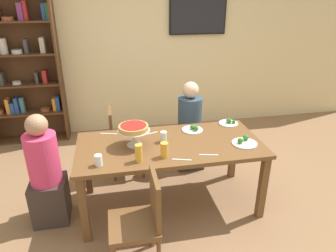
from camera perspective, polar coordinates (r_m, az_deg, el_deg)
The scene contains 22 objects.
ground_plane at distance 3.50m, azimuth 0.33°, elevation -14.12°, with size 12.00×12.00×0.00m, color #846042.
rear_partition at distance 4.99m, azimuth -4.89°, elevation 15.12°, with size 8.00×0.12×2.80m, color beige.
dining_table at distance 3.14m, azimuth 0.36°, elevation -4.64°, with size 1.86×0.89×0.74m.
bookshelf at distance 4.98m, azimuth -25.87°, elevation 9.85°, with size 1.10×0.30×2.21m.
television at distance 5.03m, azimuth 5.57°, elevation 19.70°, with size 0.89×0.05×0.55m.
diner_head_west at distance 3.24m, azimuth -21.69°, elevation -8.93°, with size 0.34×0.34×1.15m.
diner_far_right at distance 3.95m, azimuth 3.99°, elevation -1.03°, with size 0.34×0.34×1.15m.
chair_near_left at distance 2.57m, azimuth -4.86°, elevation -16.69°, with size 0.40×0.40×0.87m.
chair_far_left at distance 3.83m, azimuth -8.75°, elevation -2.25°, with size 0.40×0.40×0.87m.
deep_dish_pizza_stand at distance 3.00m, azimuth -6.42°, elevation -0.59°, with size 0.32×0.32×0.22m.
salad_plate_near_diner at distance 3.38m, azimuth 4.67°, elevation -0.59°, with size 0.23×0.23×0.07m.
salad_plate_far_diner at distance 3.60m, azimuth 11.26°, elevation 0.67°, with size 0.22×0.22×0.07m.
salad_plate_spare at distance 3.18m, azimuth 13.96°, elevation -2.92°, with size 0.25×0.25×0.07m.
beer_glass_amber_tall at distance 2.76m, azimuth -5.48°, elevation -5.05°, with size 0.07×0.07×0.17m, color gold.
beer_glass_amber_short at distance 2.82m, azimuth -0.69°, elevation -4.48°, with size 0.07×0.07×0.15m, color gold.
water_glass_clear_near at distance 3.11m, azimuth -0.84°, elevation -2.03°, with size 0.06×0.06×0.11m, color white.
water_glass_clear_far at distance 2.77m, azimuth -12.79°, elevation -6.24°, with size 0.07×0.07×0.10m, color white.
cutlery_fork_near at distance 2.91m, azimuth 7.58°, elevation -5.35°, with size 0.18×0.02×0.01m, color silver.
cutlery_knife_near at distance 2.81m, azimuth 2.58°, elevation -6.28°, with size 0.18×0.02×0.01m, color silver.
cutlery_fork_far at distance 3.36m, azimuth -10.95°, elevation -1.43°, with size 0.18×0.02×0.01m, color silver.
cutlery_knife_far at distance 3.31m, azimuth -3.34°, elevation -1.42°, with size 0.18×0.02×0.01m, color silver.
cutlery_spare_fork at distance 3.33m, azimuth -6.88°, elevation -1.41°, with size 0.18×0.02×0.01m, color silver.
Camera 1 is at (-0.56, -2.70, 2.16)m, focal length 32.77 mm.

